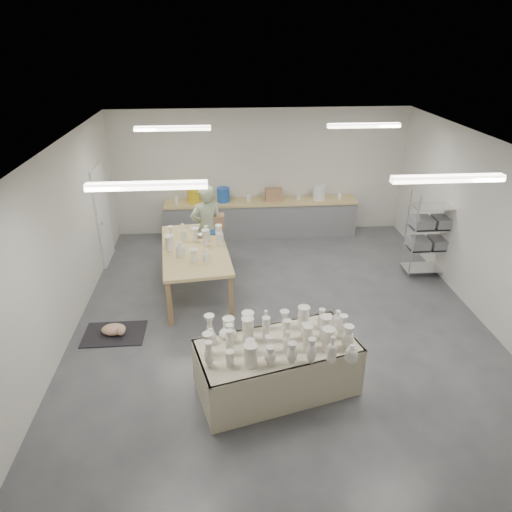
{
  "coord_description": "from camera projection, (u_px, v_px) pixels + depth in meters",
  "views": [
    {
      "loc": [
        -0.95,
        -6.67,
        4.54
      ],
      "look_at": [
        -0.38,
        0.39,
        1.05
      ],
      "focal_mm": 32.0,
      "sensor_mm": 36.0,
      "label": 1
    }
  ],
  "objects": [
    {
      "name": "cat",
      "position": [
        115.0,
        329.0,
        7.55
      ],
      "size": [
        0.42,
        0.32,
        0.17
      ],
      "rotation": [
        0.0,
        0.0,
        -0.1
      ],
      "color": "white",
      "rests_on": "rug"
    },
    {
      "name": "red_stool",
      "position": [
        209.0,
        250.0,
        9.85
      ],
      "size": [
        0.43,
        0.43,
        0.33
      ],
      "rotation": [
        0.0,
        0.0,
        -0.28
      ],
      "color": "red",
      "rests_on": "ground"
    },
    {
      "name": "drying_table",
      "position": [
        278.0,
        364.0,
        6.26
      ],
      "size": [
        2.34,
        1.56,
        1.13
      ],
      "rotation": [
        0.0,
        0.0,
        0.26
      ],
      "color": "olive",
      "rests_on": "ground"
    },
    {
      "name": "rug",
      "position": [
        114.0,
        334.0,
        7.6
      ],
      "size": [
        1.0,
        0.7,
        0.02
      ],
      "primitive_type": "cube",
      "color": "black",
      "rests_on": "ground"
    },
    {
      "name": "wire_shelf",
      "position": [
        431.0,
        233.0,
        9.11
      ],
      "size": [
        0.88,
        0.48,
        1.8
      ],
      "color": "silver",
      "rests_on": "ground"
    },
    {
      "name": "work_table",
      "position": [
        198.0,
        245.0,
        8.67
      ],
      "size": [
        1.44,
        2.5,
        1.26
      ],
      "rotation": [
        0.0,
        0.0,
        0.11
      ],
      "color": "tan",
      "rests_on": "ground"
    },
    {
      "name": "potter",
      "position": [
        207.0,
        228.0,
        9.33
      ],
      "size": [
        0.77,
        0.62,
        1.85
      ],
      "primitive_type": "imported",
      "rotation": [
        0.0,
        0.0,
        3.44
      ],
      "color": "#9EAD86",
      "rests_on": "ground"
    },
    {
      "name": "room",
      "position": [
        275.0,
        207.0,
        7.19
      ],
      "size": [
        8.0,
        8.02,
        3.0
      ],
      "color": "#424449",
      "rests_on": "ground"
    },
    {
      "name": "back_counter",
      "position": [
        261.0,
        217.0,
        11.11
      ],
      "size": [
        4.6,
        0.6,
        1.24
      ],
      "color": "tan",
      "rests_on": "ground"
    }
  ]
}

